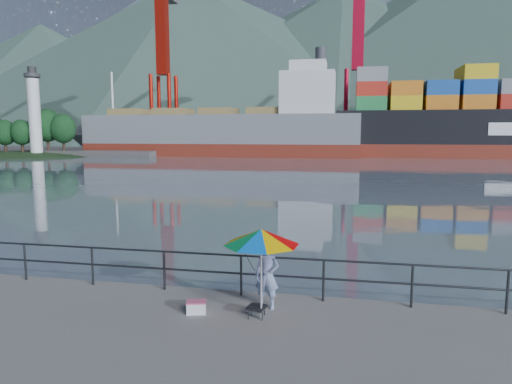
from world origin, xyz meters
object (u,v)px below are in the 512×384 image
Objects in this scene: fisherman at (267,275)px; beach_umbrella at (261,237)px; cooler_bag at (196,308)px; bulk_carrier at (230,131)px.

fisherman is 1.24m from beach_umbrella.
beach_umbrella is 4.86× the size of cooler_bag.
fisherman reaches higher than cooler_bag.
fisherman is at bearing -74.88° from bulk_carrier.
beach_umbrella is at bearing -84.91° from fisherman.
fisherman is 0.03× the size of bulk_carrier.
bulk_carrier is at bearing 88.22° from cooler_bag.
bulk_carrier is (-18.69, 69.86, 2.36)m from beach_umbrella.
beach_umbrella is (-0.01, -0.67, 1.04)m from fisherman.
fisherman is at bearing 89.25° from beach_umbrella.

